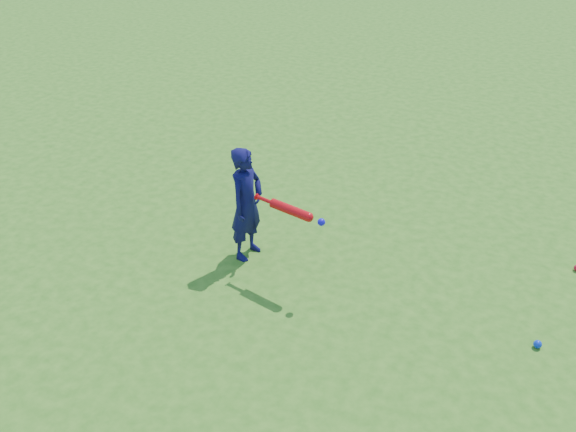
# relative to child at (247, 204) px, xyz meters

# --- Properties ---
(ground) EXTENTS (80.00, 80.00, 0.00)m
(ground) POSITION_rel_child_xyz_m (-0.29, 0.56, -0.57)
(ground) COLOR #34731B
(ground) RESTS_ON ground
(child) EXTENTS (0.32, 0.45, 1.15)m
(child) POSITION_rel_child_xyz_m (0.00, 0.00, 0.00)
(child) COLOR #100F47
(child) RESTS_ON ground
(ground_ball_blue) EXTENTS (0.07, 0.07, 0.07)m
(ground_ball_blue) POSITION_rel_child_xyz_m (2.77, -0.20, -0.54)
(ground_ball_blue) COLOR #0D32E0
(ground_ball_blue) RESTS_ON ground
(bat_swing) EXTENTS (0.76, 0.23, 0.09)m
(bat_swing) POSITION_rel_child_xyz_m (0.57, -0.18, 0.16)
(bat_swing) COLOR red
(bat_swing) RESTS_ON ground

